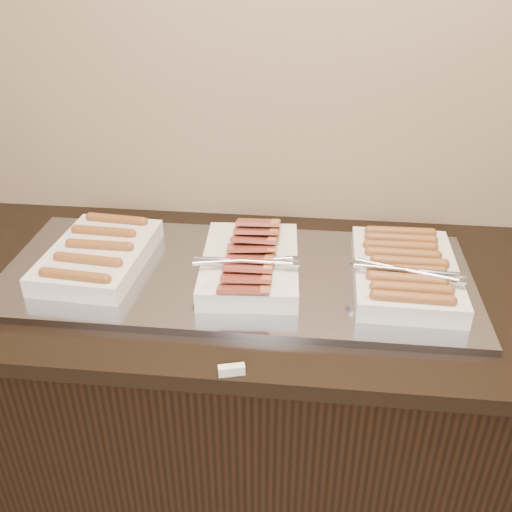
{
  "coord_description": "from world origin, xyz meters",
  "views": [
    {
      "loc": [
        0.17,
        0.9,
        1.7
      ],
      "look_at": [
        0.04,
        2.13,
        0.97
      ],
      "focal_mm": 40.0,
      "sensor_mm": 36.0,
      "label": 1
    }
  ],
  "objects": [
    {
      "name": "counter",
      "position": [
        0.0,
        2.13,
        0.45
      ],
      "size": [
        2.06,
        0.76,
        0.9
      ],
      "color": "black",
      "rests_on": "ground"
    },
    {
      "name": "dish_center",
      "position": [
        0.03,
        2.13,
        0.95
      ],
      "size": [
        0.27,
        0.38,
        0.09
      ],
      "rotation": [
        0.0,
        0.0,
        0.06
      ],
      "color": "white",
      "rests_on": "warming_tray"
    },
    {
      "name": "label_holder",
      "position": [
        0.03,
        1.77,
        0.91
      ],
      "size": [
        0.06,
        0.03,
        0.02
      ],
      "primitive_type": "cube",
      "rotation": [
        0.0,
        0.0,
        0.26
      ],
      "color": "white",
      "rests_on": "counter"
    },
    {
      "name": "dish_right",
      "position": [
        0.41,
        2.13,
        0.95
      ],
      "size": [
        0.27,
        0.38,
        0.08
      ],
      "rotation": [
        0.0,
        0.0,
        -0.01
      ],
      "color": "white",
      "rests_on": "warming_tray"
    },
    {
      "name": "dish_left",
      "position": [
        -0.37,
        2.13,
        0.95
      ],
      "size": [
        0.26,
        0.37,
        0.07
      ],
      "rotation": [
        0.0,
        0.0,
        -0.06
      ],
      "color": "white",
      "rests_on": "warming_tray"
    },
    {
      "name": "warming_tray",
      "position": [
        -0.01,
        2.13,
        0.91
      ],
      "size": [
        1.2,
        0.5,
        0.02
      ],
      "primitive_type": "cube",
      "color": "#9597A3",
      "rests_on": "counter"
    }
  ]
}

